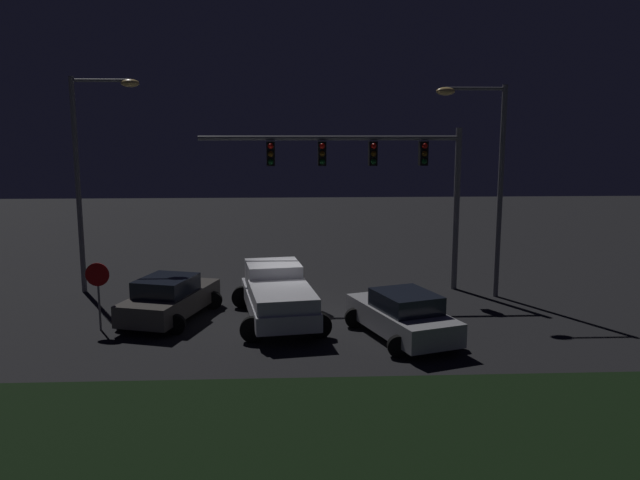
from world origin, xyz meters
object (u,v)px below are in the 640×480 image
object	(u,v)px
pickup_truck	(277,292)
street_lamp_right	(487,165)
traffic_signal_gantry	(374,166)
car_sedan	(403,315)
car_sedan_far	(170,298)
street_lamp_left	(90,159)
stop_sign	(98,283)

from	to	relation	value
pickup_truck	street_lamp_right	xyz separation A→B (m)	(7.91, 2.80, 4.09)
traffic_signal_gantry	street_lamp_right	bearing A→B (deg)	-16.76
car_sedan	traffic_signal_gantry	distance (m)	7.50
pickup_truck	traffic_signal_gantry	world-z (taller)	traffic_signal_gantry
traffic_signal_gantry	car_sedan_far	bearing A→B (deg)	-153.15
traffic_signal_gantry	street_lamp_left	distance (m)	11.07
car_sedan	street_lamp_left	world-z (taller)	street_lamp_left
car_sedan	car_sedan_far	size ratio (longest dim) A/B	1.00
car_sedan_far	street_lamp_right	size ratio (longest dim) A/B	0.59
pickup_truck	street_lamp_right	bearing A→B (deg)	-79.16
traffic_signal_gantry	stop_sign	xyz separation A→B (m)	(-9.47, -4.88, -3.47)
pickup_truck	traffic_signal_gantry	size ratio (longest dim) A/B	0.55
traffic_signal_gantry	stop_sign	world-z (taller)	traffic_signal_gantry
traffic_signal_gantry	street_lamp_left	bearing A→B (deg)	178.71
car_sedan	stop_sign	xyz separation A→B (m)	(-9.62, 1.26, 0.82)
stop_sign	traffic_signal_gantry	bearing A→B (deg)	27.27
street_lamp_left	traffic_signal_gantry	bearing A→B (deg)	-1.29
traffic_signal_gantry	street_lamp_left	world-z (taller)	street_lamp_left
stop_sign	car_sedan_far	bearing A→B (deg)	28.80
street_lamp_left	stop_sign	bearing A→B (deg)	-72.73
street_lamp_left	street_lamp_right	bearing A→B (deg)	-5.63
pickup_truck	stop_sign	bearing A→B (deg)	89.68
car_sedan	traffic_signal_gantry	xyz separation A→B (m)	(-0.15, 6.15, 4.29)
car_sedan_far	street_lamp_left	distance (m)	7.07
traffic_signal_gantry	stop_sign	distance (m)	11.20
car_sedan_far	street_lamp_right	distance (m)	12.63
pickup_truck	stop_sign	distance (m)	5.79
car_sedan	stop_sign	bearing A→B (deg)	63.62
pickup_truck	car_sedan_far	xyz separation A→B (m)	(-3.67, 0.28, -0.26)
stop_sign	pickup_truck	bearing A→B (deg)	8.32
car_sedan	street_lamp_right	distance (m)	7.67
stop_sign	car_sedan	bearing A→B (deg)	-7.49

